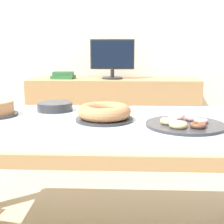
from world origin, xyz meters
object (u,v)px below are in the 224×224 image
object	(u,v)px
computer_monitor	(112,59)
plate_stack	(55,107)
book_stack	(63,75)
cake_golden_bundt	(104,113)
pastry_platter	(185,124)

from	to	relation	value
computer_monitor	plate_stack	bearing A→B (deg)	-103.44
computer_monitor	book_stack	distance (m)	0.51
cake_golden_bundt	pastry_platter	size ratio (longest dim) A/B	0.78
pastry_platter	plate_stack	distance (m)	0.79
computer_monitor	cake_golden_bundt	xyz separation A→B (m)	(0.02, -1.48, -0.23)
computer_monitor	plate_stack	distance (m)	1.28
cake_golden_bundt	plate_stack	bearing A→B (deg)	141.43
computer_monitor	pastry_platter	xyz separation A→B (m)	(0.41, -1.58, -0.25)
plate_stack	pastry_platter	bearing A→B (deg)	-26.96
computer_monitor	book_stack	size ratio (longest dim) A/B	1.90
cake_golden_bundt	plate_stack	xyz separation A→B (m)	(-0.31, 0.25, -0.02)
pastry_platter	plate_stack	world-z (taller)	plate_stack
cake_golden_bundt	pastry_platter	distance (m)	0.41
book_stack	plate_stack	world-z (taller)	book_stack
book_stack	pastry_platter	size ratio (longest dim) A/B	0.59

